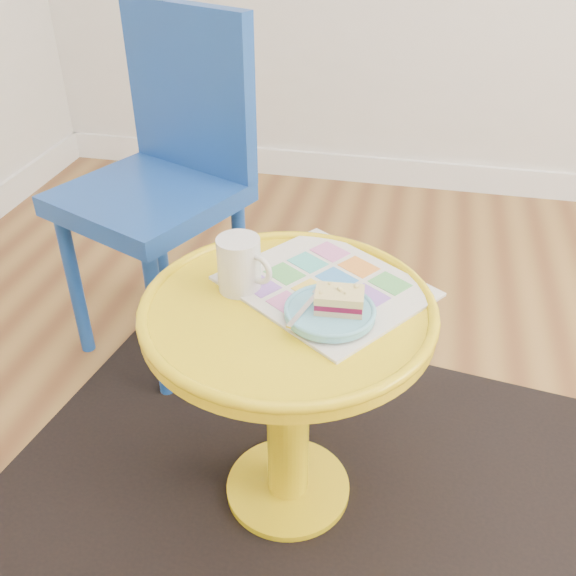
% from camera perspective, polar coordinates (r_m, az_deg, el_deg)
% --- Properties ---
extents(room_walls, '(4.00, 4.00, 4.00)m').
position_cam_1_polar(room_walls, '(2.15, -7.33, 1.16)').
color(room_walls, silver).
rests_on(room_walls, ground).
extents(rug, '(1.44, 1.27, 0.01)m').
position_cam_1_polar(rug, '(1.54, 0.00, -17.51)').
color(rug, black).
rests_on(rug, ground).
extents(side_table, '(0.55, 0.55, 0.52)m').
position_cam_1_polar(side_table, '(1.28, 0.00, -7.00)').
color(side_table, yellow).
rests_on(side_table, ground).
extents(chair, '(0.54, 0.54, 0.92)m').
position_cam_1_polar(chair, '(1.75, -10.79, 10.41)').
color(chair, '#174296').
rests_on(chair, ground).
extents(newspaper, '(0.46, 0.44, 0.01)m').
position_cam_1_polar(newspaper, '(1.24, 3.32, 0.18)').
color(newspaper, silver).
rests_on(newspaper, side_table).
extents(mug, '(0.11, 0.08, 0.11)m').
position_cam_1_polar(mug, '(1.21, -4.29, 2.22)').
color(mug, silver).
rests_on(mug, side_table).
extents(plate, '(0.16, 0.16, 0.02)m').
position_cam_1_polar(plate, '(1.14, 3.74, -2.19)').
color(plate, '#63B5D2').
rests_on(plate, newspaper).
extents(cake_slice, '(0.09, 0.06, 0.04)m').
position_cam_1_polar(cake_slice, '(1.13, 4.58, -1.08)').
color(cake_slice, '#D3BC8C').
rests_on(cake_slice, plate).
extents(fork, '(0.05, 0.14, 0.00)m').
position_cam_1_polar(fork, '(1.15, 1.84, -1.45)').
color(fork, silver).
rests_on(fork, plate).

